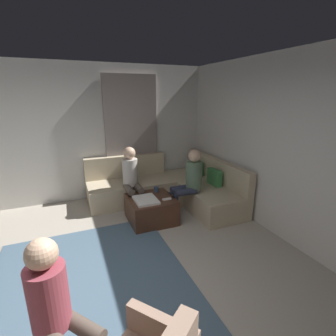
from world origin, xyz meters
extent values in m
cube|color=#B2A899|center=(0.00, 0.00, -0.05)|extent=(6.00, 6.00, 0.10)
cube|color=silver|center=(0.00, 2.94, 1.35)|extent=(6.00, 0.12, 2.70)
cube|color=silver|center=(-2.94, 0.00, 1.35)|extent=(0.12, 6.00, 2.70)
cube|color=gray|center=(-2.84, 1.30, 1.25)|extent=(0.06, 1.10, 2.50)
cube|color=slate|center=(-0.20, 0.10, 0.01)|extent=(2.60, 2.20, 0.01)
cube|color=#C6B593|center=(-1.78, 2.41, 0.21)|extent=(2.10, 0.85, 0.42)
cube|color=#C6B593|center=(-1.78, 2.76, 0.65)|extent=(2.10, 0.14, 0.45)
cube|color=#C6B593|center=(-2.41, 1.13, 0.21)|extent=(0.85, 1.70, 0.42)
cube|color=#C6B593|center=(-2.76, 1.13, 0.65)|extent=(0.14, 1.70, 0.45)
cube|color=#3F8C4C|center=(-2.28, 2.58, 0.54)|extent=(0.36, 0.12, 0.36)
cube|color=#3F8C4C|center=(-1.58, 2.58, 0.54)|extent=(0.36, 0.12, 0.36)
cube|color=#4C2D1E|center=(-1.44, 1.23, 0.21)|extent=(0.76, 0.76, 0.42)
cube|color=white|center=(-1.34, 1.11, 0.44)|extent=(0.44, 0.36, 0.04)
cylinder|color=#334C72|center=(-1.66, 1.41, 0.47)|extent=(0.08, 0.08, 0.10)
cube|color=white|center=(-1.26, 1.45, 0.43)|extent=(0.05, 0.15, 0.02)
cube|color=#9E7F6B|center=(1.01, 0.48, 0.51)|extent=(0.49, 0.41, 0.22)
cylinder|color=#2D3347|center=(-1.31, 1.63, 0.21)|extent=(0.12, 0.12, 0.42)
cylinder|color=#2D3347|center=(-1.49, 1.63, 0.21)|extent=(0.12, 0.12, 0.42)
cylinder|color=#2D3347|center=(-1.31, 1.83, 0.48)|extent=(0.12, 0.40, 0.12)
cylinder|color=#2D3347|center=(-1.49, 1.83, 0.48)|extent=(0.12, 0.40, 0.12)
cylinder|color=#597259|center=(-1.40, 2.03, 0.73)|extent=(0.28, 0.28, 0.50)
sphere|color=#D8AD8C|center=(-1.40, 2.03, 1.09)|extent=(0.22, 0.22, 0.22)
cylinder|color=brown|center=(-1.63, 1.13, 0.21)|extent=(0.12, 0.12, 0.42)
cylinder|color=brown|center=(-1.63, 0.95, 0.21)|extent=(0.12, 0.12, 0.42)
cylinder|color=brown|center=(-1.83, 1.13, 0.48)|extent=(0.40, 0.12, 0.12)
cylinder|color=brown|center=(-1.83, 0.95, 0.48)|extent=(0.40, 0.12, 0.12)
cylinder|color=beige|center=(-2.03, 1.04, 0.73)|extent=(0.28, 0.28, 0.50)
sphere|color=#D8AD8C|center=(-2.03, 1.04, 1.09)|extent=(0.22, 0.22, 0.22)
cylinder|color=brown|center=(0.73, -0.04, 0.46)|extent=(0.39, 0.34, 0.12)
cylinder|color=#993F4C|center=(0.62, -0.24, 0.71)|extent=(0.28, 0.28, 0.50)
sphere|color=#D8AD8C|center=(0.62, -0.24, 1.07)|extent=(0.22, 0.22, 0.22)
camera|label=1|loc=(2.30, -0.01, 2.11)|focal=26.75mm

